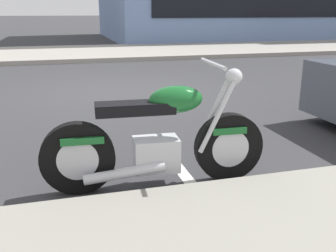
{
  "coord_description": "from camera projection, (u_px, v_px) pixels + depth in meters",
  "views": [
    {
      "loc": [
        -1.08,
        -7.45,
        1.54
      ],
      "look_at": [
        -0.17,
        -4.19,
        0.52
      ],
      "focal_mm": 40.91,
      "sensor_mm": 36.0,
      "label": 1
    }
  ],
  "objects": [
    {
      "name": "parked_motorcycle",
      "position": [
        158.0,
        141.0,
        3.4
      ],
      "size": [
        2.02,
        0.62,
        1.12
      ],
      "rotation": [
        0.0,
        0.0,
        -0.06
      ],
      "color": "black",
      "rests_on": "ground"
    },
    {
      "name": "parking_stall_stripe",
      "position": [
        177.0,
        166.0,
        3.95
      ],
      "size": [
        0.12,
        2.2,
        0.01
      ],
      "primitive_type": "cube",
      "color": "silver",
      "rests_on": "ground"
    },
    {
      "name": "ground_plane",
      "position": [
        120.0,
        92.0,
        7.59
      ],
      "size": [
        260.0,
        260.0,
        0.0
      ],
      "primitive_type": "plane",
      "color": "#333335"
    }
  ]
}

